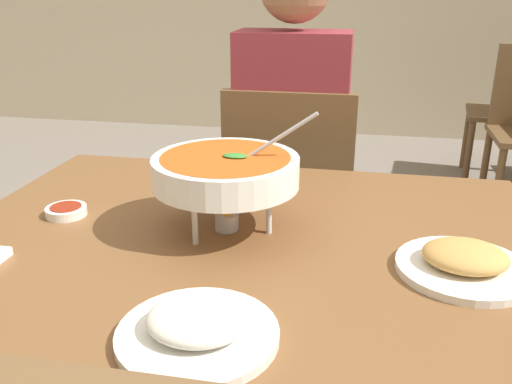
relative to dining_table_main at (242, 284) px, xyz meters
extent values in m
cube|color=brown|center=(0.00, 0.00, 0.08)|extent=(1.24, 0.98, 0.04)
cylinder|color=brown|center=(-0.56, 0.43, -0.28)|extent=(0.07, 0.07, 0.68)
cylinder|color=brown|center=(0.56, 0.43, -0.28)|extent=(0.07, 0.07, 0.68)
cube|color=brown|center=(0.00, 0.87, -0.19)|extent=(0.44, 0.44, 0.03)
cube|color=brown|center=(0.00, 0.67, 0.05)|extent=(0.42, 0.04, 0.45)
cylinder|color=brown|center=(0.19, 1.06, -0.41)|extent=(0.04, 0.04, 0.42)
cylinder|color=brown|center=(-0.19, 1.06, -0.41)|extent=(0.04, 0.04, 0.42)
cylinder|color=brown|center=(0.19, 0.68, -0.41)|extent=(0.04, 0.04, 0.42)
cylinder|color=brown|center=(-0.19, 0.68, -0.41)|extent=(0.04, 0.04, 0.42)
cylinder|color=#2D2D38|center=(0.10, 0.89, -0.40)|extent=(0.10, 0.10, 0.45)
cylinder|color=#2D2D38|center=(-0.10, 0.89, -0.40)|extent=(0.10, 0.10, 0.45)
cube|color=#2D2D38|center=(0.00, 0.85, -0.11)|extent=(0.32, 0.32, 0.12)
cube|color=maroon|center=(0.00, 0.77, 0.20)|extent=(0.36, 0.20, 0.50)
cylinder|color=maroon|center=(0.16, 0.97, 0.15)|extent=(0.08, 0.28, 0.08)
cylinder|color=maroon|center=(-0.16, 0.97, 0.15)|extent=(0.08, 0.28, 0.08)
cylinder|color=silver|center=(0.05, 0.05, 0.15)|extent=(0.01, 0.01, 0.10)
cylinder|color=silver|center=(-0.09, 0.13, 0.15)|extent=(0.01, 0.01, 0.10)
cylinder|color=silver|center=(-0.09, -0.03, 0.15)|extent=(0.01, 0.01, 0.10)
torus|color=silver|center=(-0.04, 0.05, 0.20)|extent=(0.21, 0.21, 0.01)
cylinder|color=#B2B2B7|center=(-0.04, 0.05, 0.12)|extent=(0.05, 0.05, 0.04)
cone|color=orange|center=(-0.04, 0.05, 0.15)|extent=(0.02, 0.02, 0.04)
cylinder|color=white|center=(-0.04, 0.05, 0.23)|extent=(0.30, 0.30, 0.06)
cylinder|color=#B75119|center=(-0.04, 0.05, 0.25)|extent=(0.26, 0.26, 0.01)
ellipsoid|color=#388433|center=(-0.02, 0.05, 0.26)|extent=(0.05, 0.03, 0.01)
cylinder|color=silver|center=(0.05, 0.07, 0.29)|extent=(0.18, 0.01, 0.13)
cylinder|color=white|center=(0.01, -0.33, 0.11)|extent=(0.24, 0.24, 0.01)
ellipsoid|color=white|center=(0.01, -0.33, 0.13)|extent=(0.15, 0.13, 0.04)
cylinder|color=white|center=(0.42, -0.05, 0.11)|extent=(0.24, 0.24, 0.01)
ellipsoid|color=tan|center=(0.42, -0.05, 0.13)|extent=(0.15, 0.13, 0.04)
cylinder|color=white|center=(-0.41, 0.05, 0.11)|extent=(0.09, 0.09, 0.02)
cylinder|color=maroon|center=(-0.41, 0.05, 0.12)|extent=(0.07, 0.07, 0.01)
cube|color=brown|center=(1.11, 2.66, -0.19)|extent=(0.49, 0.49, 0.03)
cylinder|color=brown|center=(0.94, 2.87, -0.41)|extent=(0.04, 0.04, 0.42)
cylinder|color=brown|center=(0.90, 2.49, -0.41)|extent=(0.04, 0.04, 0.42)
cylinder|color=brown|center=(0.95, 1.91, -0.41)|extent=(0.04, 0.04, 0.42)
cylinder|color=brown|center=(0.96, 2.29, -0.41)|extent=(0.04, 0.04, 0.42)
camera|label=1|loc=(0.22, -0.97, 0.58)|focal=38.27mm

